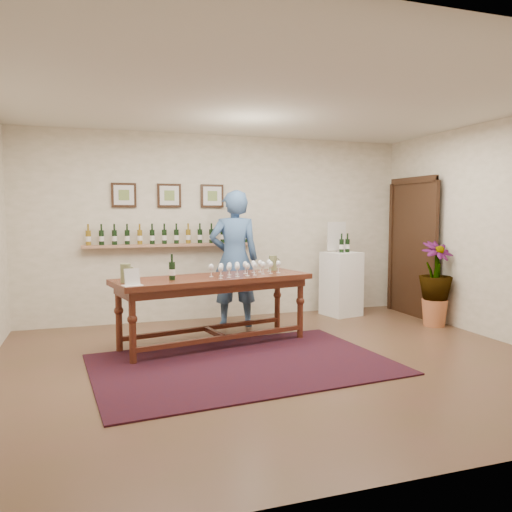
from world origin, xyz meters
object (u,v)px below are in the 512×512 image
object	(u,v)px
tasting_table	(214,287)
display_pedestal	(341,284)
person	(234,259)
potted_plant	(435,284)

from	to	relation	value
tasting_table	display_pedestal	size ratio (longest dim) A/B	2.50
tasting_table	person	xyz separation A→B (m)	(0.52, 0.92, 0.24)
person	display_pedestal	bearing A→B (deg)	-164.72
potted_plant	person	bearing A→B (deg)	161.80
tasting_table	display_pedestal	world-z (taller)	display_pedestal
potted_plant	person	xyz separation A→B (m)	(-2.73, 0.90, 0.36)
tasting_table	person	distance (m)	1.08
potted_plant	person	world-z (taller)	person
tasting_table	potted_plant	size ratio (longest dim) A/B	2.39
display_pedestal	person	distance (m)	1.90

